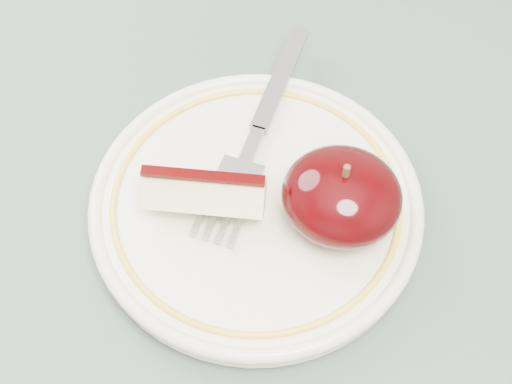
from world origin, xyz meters
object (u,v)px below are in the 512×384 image
(plate, at_px, (256,204))
(apple_half, at_px, (342,196))
(table, at_px, (178,334))
(fork, at_px, (258,131))

(plate, height_order, apple_half, apple_half)
(plate, xyz_separation_m, apple_half, (0.05, 0.00, 0.03))
(plate, distance_m, apple_half, 0.06)
(table, bearing_deg, apple_half, 35.63)
(plate, bearing_deg, table, -123.36)
(apple_half, bearing_deg, table, -144.37)
(apple_half, bearing_deg, plate, -174.55)
(table, height_order, plate, plate)
(table, height_order, fork, fork)
(table, distance_m, fork, 0.16)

